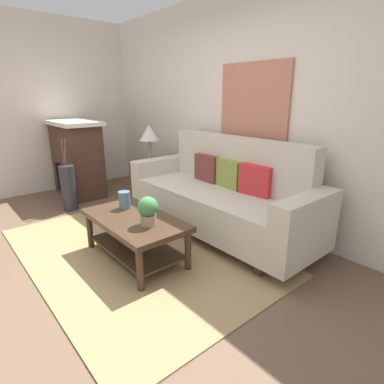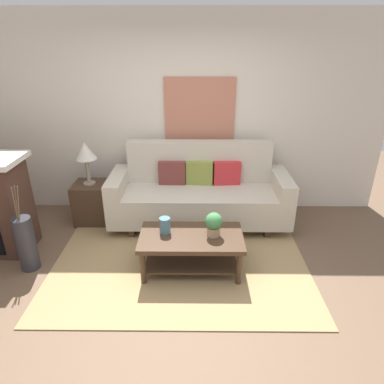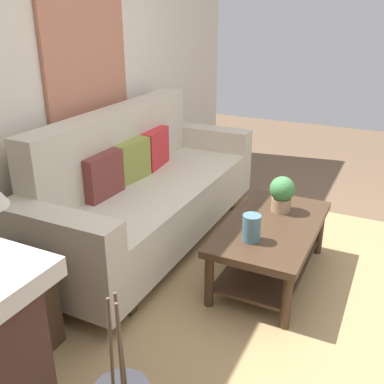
{
  "view_description": "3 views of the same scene",
  "coord_description": "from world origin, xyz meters",
  "px_view_note": "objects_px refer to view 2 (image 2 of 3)",
  "views": [
    {
      "loc": [
        2.55,
        -0.92,
        1.53
      ],
      "look_at": [
        0.24,
        1.05,
        0.58
      ],
      "focal_mm": 29.09,
      "sensor_mm": 36.0,
      "label": 1
    },
    {
      "loc": [
        0.16,
        -2.63,
        2.33
      ],
      "look_at": [
        0.13,
        1.01,
        0.68
      ],
      "focal_mm": 31.6,
      "sensor_mm": 36.0,
      "label": 2
    },
    {
      "loc": [
        -2.55,
        -0.26,
        1.81
      ],
      "look_at": [
        -0.04,
        0.96,
        0.63
      ],
      "focal_mm": 41.54,
      "sensor_mm": 36.0,
      "label": 3
    }
  ],
  "objects_px": {
    "throw_pillow_olive": "(199,173)",
    "floor_vase": "(26,244)",
    "table_lamp": "(85,153)",
    "couch": "(199,193)",
    "throw_pillow_crimson": "(227,173)",
    "tabletop_vase": "(165,225)",
    "potted_plant_tabletop": "(214,224)",
    "throw_pillow_maroon": "(172,173)",
    "side_table": "(92,202)",
    "coffee_table": "(191,245)",
    "framed_painting": "(200,113)"
  },
  "relations": [
    {
      "from": "couch",
      "to": "floor_vase",
      "type": "bearing_deg",
      "value": -150.56
    },
    {
      "from": "throw_pillow_crimson",
      "to": "tabletop_vase",
      "type": "relative_size",
      "value": 2.05
    },
    {
      "from": "potted_plant_tabletop",
      "to": "floor_vase",
      "type": "height_order",
      "value": "potted_plant_tabletop"
    },
    {
      "from": "table_lamp",
      "to": "tabletop_vase",
      "type": "bearing_deg",
      "value": -43.16
    },
    {
      "from": "couch",
      "to": "framed_painting",
      "type": "height_order",
      "value": "framed_painting"
    },
    {
      "from": "throw_pillow_olive",
      "to": "framed_painting",
      "type": "distance_m",
      "value": 0.81
    },
    {
      "from": "table_lamp",
      "to": "floor_vase",
      "type": "distance_m",
      "value": 1.34
    },
    {
      "from": "throw_pillow_olive",
      "to": "tabletop_vase",
      "type": "height_order",
      "value": "throw_pillow_olive"
    },
    {
      "from": "side_table",
      "to": "framed_painting",
      "type": "bearing_deg",
      "value": 17.04
    },
    {
      "from": "tabletop_vase",
      "to": "coffee_table",
      "type": "bearing_deg",
      "value": -11.42
    },
    {
      "from": "potted_plant_tabletop",
      "to": "tabletop_vase",
      "type": "bearing_deg",
      "value": 174.45
    },
    {
      "from": "couch",
      "to": "throw_pillow_maroon",
      "type": "height_order",
      "value": "couch"
    },
    {
      "from": "floor_vase",
      "to": "tabletop_vase",
      "type": "bearing_deg",
      "value": 1.93
    },
    {
      "from": "coffee_table",
      "to": "side_table",
      "type": "height_order",
      "value": "side_table"
    },
    {
      "from": "coffee_table",
      "to": "tabletop_vase",
      "type": "xyz_separation_m",
      "value": [
        -0.28,
        0.06,
        0.2
      ]
    },
    {
      "from": "couch",
      "to": "potted_plant_tabletop",
      "type": "xyz_separation_m",
      "value": [
        0.14,
        -1.06,
        0.14
      ]
    },
    {
      "from": "throw_pillow_olive",
      "to": "coffee_table",
      "type": "height_order",
      "value": "throw_pillow_olive"
    },
    {
      "from": "throw_pillow_olive",
      "to": "table_lamp",
      "type": "distance_m",
      "value": 1.51
    },
    {
      "from": "couch",
      "to": "throw_pillow_olive",
      "type": "distance_m",
      "value": 0.28
    },
    {
      "from": "throw_pillow_crimson",
      "to": "table_lamp",
      "type": "xyz_separation_m",
      "value": [
        -1.84,
        -0.11,
        0.31
      ]
    },
    {
      "from": "throw_pillow_crimson",
      "to": "coffee_table",
      "type": "bearing_deg",
      "value": -111.41
    },
    {
      "from": "throw_pillow_crimson",
      "to": "potted_plant_tabletop",
      "type": "height_order",
      "value": "throw_pillow_crimson"
    },
    {
      "from": "table_lamp",
      "to": "floor_vase",
      "type": "xyz_separation_m",
      "value": [
        -0.41,
        -1.08,
        -0.68
      ]
    },
    {
      "from": "tabletop_vase",
      "to": "potted_plant_tabletop",
      "type": "relative_size",
      "value": 0.67
    },
    {
      "from": "throw_pillow_maroon",
      "to": "throw_pillow_olive",
      "type": "relative_size",
      "value": 1.0
    },
    {
      "from": "framed_painting",
      "to": "floor_vase",
      "type": "bearing_deg",
      "value": -140.93
    },
    {
      "from": "tabletop_vase",
      "to": "floor_vase",
      "type": "distance_m",
      "value": 1.52
    },
    {
      "from": "throw_pillow_crimson",
      "to": "floor_vase",
      "type": "bearing_deg",
      "value": -152.21
    },
    {
      "from": "throw_pillow_olive",
      "to": "throw_pillow_crimson",
      "type": "relative_size",
      "value": 1.0
    },
    {
      "from": "table_lamp",
      "to": "floor_vase",
      "type": "relative_size",
      "value": 0.91
    },
    {
      "from": "coffee_table",
      "to": "table_lamp",
      "type": "relative_size",
      "value": 1.93
    },
    {
      "from": "throw_pillow_crimson",
      "to": "floor_vase",
      "type": "distance_m",
      "value": 2.57
    },
    {
      "from": "tabletop_vase",
      "to": "side_table",
      "type": "height_order",
      "value": "tabletop_vase"
    },
    {
      "from": "side_table",
      "to": "framed_painting",
      "type": "distance_m",
      "value": 1.91
    },
    {
      "from": "throw_pillow_maroon",
      "to": "tabletop_vase",
      "type": "height_order",
      "value": "throw_pillow_maroon"
    },
    {
      "from": "throw_pillow_maroon",
      "to": "table_lamp",
      "type": "bearing_deg",
      "value": -174.27
    },
    {
      "from": "tabletop_vase",
      "to": "potted_plant_tabletop",
      "type": "distance_m",
      "value": 0.52
    },
    {
      "from": "couch",
      "to": "framed_painting",
      "type": "distance_m",
      "value": 1.08
    },
    {
      "from": "throw_pillow_crimson",
      "to": "potted_plant_tabletop",
      "type": "xyz_separation_m",
      "value": [
        -0.23,
        -1.19,
        -0.11
      ]
    },
    {
      "from": "throw_pillow_maroon",
      "to": "framed_painting",
      "type": "xyz_separation_m",
      "value": [
        0.37,
        0.34,
        0.73
      ]
    },
    {
      "from": "potted_plant_tabletop",
      "to": "coffee_table",
      "type": "bearing_deg",
      "value": -178.39
    },
    {
      "from": "potted_plant_tabletop",
      "to": "side_table",
      "type": "xyz_separation_m",
      "value": [
        -1.61,
        1.08,
        -0.29
      ]
    },
    {
      "from": "throw_pillow_maroon",
      "to": "floor_vase",
      "type": "xyz_separation_m",
      "value": [
        -1.51,
        -1.19,
        -0.37
      ]
    },
    {
      "from": "throw_pillow_crimson",
      "to": "potted_plant_tabletop",
      "type": "bearing_deg",
      "value": -101.1
    },
    {
      "from": "couch",
      "to": "side_table",
      "type": "relative_size",
      "value": 4.19
    },
    {
      "from": "couch",
      "to": "throw_pillow_crimson",
      "type": "bearing_deg",
      "value": 18.64
    },
    {
      "from": "throw_pillow_olive",
      "to": "floor_vase",
      "type": "xyz_separation_m",
      "value": [
        -1.88,
        -1.19,
        -0.37
      ]
    },
    {
      "from": "throw_pillow_maroon",
      "to": "table_lamp",
      "type": "distance_m",
      "value": 1.15
    },
    {
      "from": "throw_pillow_crimson",
      "to": "tabletop_vase",
      "type": "bearing_deg",
      "value": -123.38
    },
    {
      "from": "side_table",
      "to": "table_lamp",
      "type": "distance_m",
      "value": 0.71
    }
  ]
}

